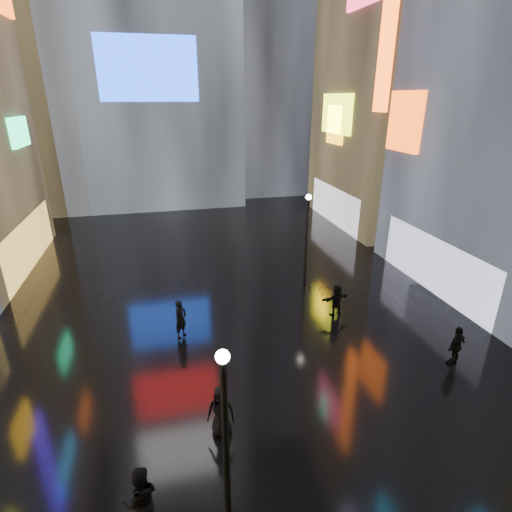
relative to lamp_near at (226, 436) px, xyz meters
name	(u,v)px	position (x,y,z in m)	size (l,w,h in m)	color
ground	(222,287)	(1.96, 13.24, -2.94)	(140.00, 140.00, 0.00)	black
building_right_far	(408,37)	(17.94, 23.24, 11.03)	(10.28, 12.00, 28.00)	black
tower_flank_right	(263,23)	(10.96, 39.24, 14.06)	(12.00, 12.00, 34.00)	black
tower_flank_left	(15,58)	(-12.04, 35.24, 10.06)	(10.00, 10.00, 26.00)	black
lamp_near	(226,436)	(0.00, 0.00, 0.00)	(0.30, 0.30, 5.20)	black
lamp_far	(307,236)	(6.52, 12.46, 0.00)	(0.30, 0.30, 5.20)	black
pedestrian_1	(141,500)	(-2.02, 0.50, -2.00)	(0.92, 0.71, 1.88)	black
pedestrian_3	(456,346)	(9.81, 4.31, -2.11)	(0.98, 0.41, 1.68)	black
pedestrian_4	(221,411)	(0.30, 2.98, -2.06)	(0.86, 0.56, 1.76)	black
pedestrian_5	(336,300)	(6.86, 8.99, -2.15)	(1.47, 0.47, 1.59)	black
pedestrian_6	(181,319)	(-0.55, 8.83, -2.07)	(0.64, 0.42, 1.76)	black
umbrella_2	(220,377)	(0.30, 2.98, -0.77)	(0.90, 0.92, 0.82)	black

